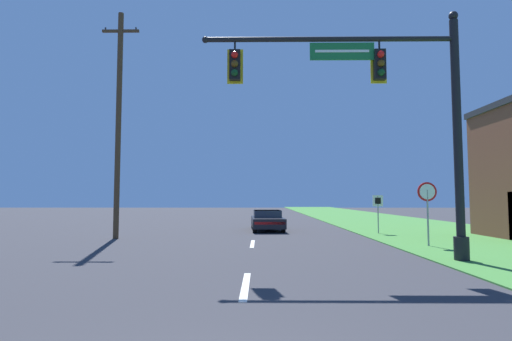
{
  "coord_description": "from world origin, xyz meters",
  "views": [
    {
      "loc": [
        0.32,
        -2.81,
        1.9
      ],
      "look_at": [
        0.0,
        28.29,
        4.08
      ],
      "focal_mm": 28.0,
      "sensor_mm": 36.0,
      "label": 1
    }
  ],
  "objects": [
    {
      "name": "grass_verge_right",
      "position": [
        10.5,
        30.0,
        0.02
      ],
      "size": [
        10.0,
        110.0,
        0.04
      ],
      "color": "#428438",
      "rests_on": "ground"
    },
    {
      "name": "road_center_line",
      "position": [
        0.0,
        22.0,
        0.01
      ],
      "size": [
        0.16,
        34.8,
        0.01
      ],
      "color": "silver",
      "rests_on": "ground"
    },
    {
      "name": "signal_mast",
      "position": [
        4.5,
        9.41,
        4.65
      ],
      "size": [
        8.13,
        0.47,
        7.73
      ],
      "color": "black",
      "rests_on": "grass_verge_right"
    },
    {
      "name": "car_ahead",
      "position": [
        0.74,
        21.19,
        0.61
      ],
      "size": [
        2.03,
        4.72,
        1.19
      ],
      "color": "black",
      "rests_on": "ground"
    },
    {
      "name": "stop_sign",
      "position": [
        6.94,
        13.08,
        1.86
      ],
      "size": [
        0.76,
        0.07,
        2.5
      ],
      "color": "gray",
      "rests_on": "grass_verge_right"
    },
    {
      "name": "route_sign_post",
      "position": [
        6.62,
        18.65,
        1.53
      ],
      "size": [
        0.55,
        0.06,
        2.03
      ],
      "color": "gray",
      "rests_on": "grass_verge_right"
    },
    {
      "name": "utility_pole_near",
      "position": [
        -6.51,
        16.13,
        5.66
      ],
      "size": [
        1.8,
        0.26,
        10.99
      ],
      "color": "#4C3823",
      "rests_on": "ground"
    }
  ]
}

